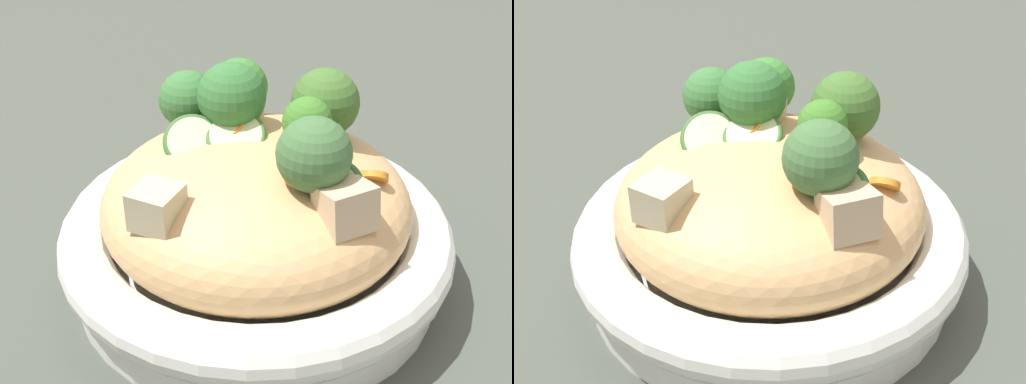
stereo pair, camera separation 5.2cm
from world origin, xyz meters
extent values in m
plane|color=#434940|center=(0.00, 0.00, 0.00)|extent=(3.00, 3.00, 0.00)
cylinder|color=white|center=(0.00, 0.00, 0.01)|extent=(0.28, 0.28, 0.02)
torus|color=white|center=(0.00, 0.00, 0.04)|extent=(0.29, 0.29, 0.04)
ellipsoid|color=tan|center=(0.00, 0.00, 0.07)|extent=(0.23, 0.23, 0.09)
torus|color=tan|center=(0.06, -0.02, 0.10)|extent=(0.05, 0.06, 0.02)
torus|color=tan|center=(0.03, 0.03, 0.10)|extent=(0.06, 0.06, 0.01)
cone|color=#93B875|center=(0.07, -0.05, 0.10)|extent=(0.03, 0.03, 0.02)
sphere|color=#3A7C31|center=(0.07, -0.05, 0.12)|extent=(0.07, 0.07, 0.05)
cone|color=#91AE6C|center=(-0.05, 0.00, 0.11)|extent=(0.02, 0.03, 0.02)
sphere|color=#416B3C|center=(-0.05, 0.00, 0.13)|extent=(0.05, 0.05, 0.05)
cone|color=#8CB06F|center=(0.04, -0.01, 0.11)|extent=(0.02, 0.02, 0.01)
sphere|color=#357036|center=(0.04, -0.01, 0.14)|extent=(0.05, 0.05, 0.05)
cone|color=#92B56B|center=(-0.02, -0.03, 0.11)|extent=(0.02, 0.02, 0.02)
sphere|color=#3F7929|center=(-0.02, -0.03, 0.13)|extent=(0.04, 0.04, 0.04)
cone|color=#8FAC76|center=(-0.01, -0.06, 0.11)|extent=(0.03, 0.03, 0.02)
sphere|color=#406B2D|center=(-0.01, -0.06, 0.13)|extent=(0.07, 0.07, 0.05)
cone|color=#8DB870|center=(0.08, 0.00, 0.10)|extent=(0.03, 0.02, 0.02)
sphere|color=#3A733A|center=(0.08, 0.00, 0.13)|extent=(0.05, 0.05, 0.04)
cylinder|color=orange|center=(-0.07, -0.05, 0.10)|extent=(0.03, 0.03, 0.02)
cylinder|color=orange|center=(0.03, -0.01, 0.12)|extent=(0.03, 0.03, 0.02)
cylinder|color=orange|center=(-0.04, 0.00, 0.11)|extent=(0.03, 0.03, 0.02)
cylinder|color=beige|center=(0.04, 0.02, 0.11)|extent=(0.05, 0.05, 0.03)
torus|color=#38672E|center=(0.04, 0.02, 0.11)|extent=(0.05, 0.06, 0.03)
cylinder|color=beige|center=(0.02, 0.00, 0.12)|extent=(0.05, 0.05, 0.02)
torus|color=#3A672E|center=(0.02, 0.00, 0.12)|extent=(0.06, 0.06, 0.03)
cylinder|color=beige|center=(-0.07, -0.01, 0.11)|extent=(0.04, 0.04, 0.03)
torus|color=#306129|center=(-0.07, -0.01, 0.11)|extent=(0.05, 0.05, 0.03)
cube|color=beige|center=(0.00, 0.09, 0.11)|extent=(0.04, 0.04, 0.03)
cube|color=#CCB991|center=(0.04, -0.02, 0.12)|extent=(0.04, 0.04, 0.03)
cube|color=#C6BD8D|center=(0.01, -0.08, 0.11)|extent=(0.03, 0.03, 0.02)
cube|color=#D0B08C|center=(-0.08, 0.00, 0.11)|extent=(0.04, 0.04, 0.03)
camera|label=1|loc=(-0.32, 0.30, 0.36)|focal=50.42mm
camera|label=2|loc=(-0.36, 0.26, 0.36)|focal=50.42mm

